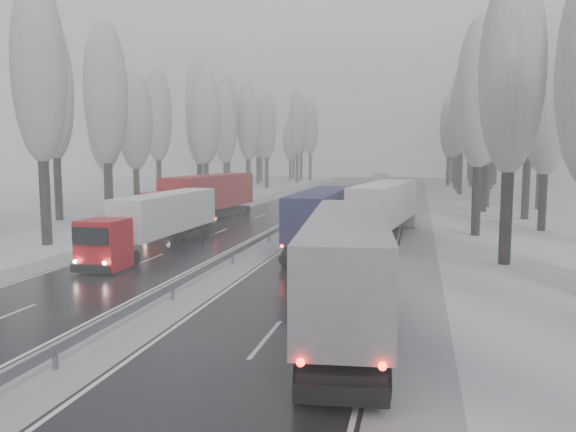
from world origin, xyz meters
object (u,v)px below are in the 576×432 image
at_px(truck_red_white, 160,218).
at_px(truck_red_red, 205,196).
at_px(truck_grey_tarp, 348,259).
at_px(truck_blue_box, 324,214).
at_px(truck_cream_box, 388,206).
at_px(box_truck_distant, 380,180).

bearing_deg(truck_red_white, truck_red_red, 99.28).
xyz_separation_m(truck_grey_tarp, truck_blue_box, (-3.69, 16.65, -0.19)).
distance_m(truck_blue_box, truck_cream_box, 6.35).
relative_size(truck_grey_tarp, truck_cream_box, 1.00).
bearing_deg(truck_red_red, truck_grey_tarp, -53.42).
height_order(truck_cream_box, box_truck_distant, truck_cream_box).
relative_size(truck_cream_box, truck_red_red, 0.96).
distance_m(truck_grey_tarp, box_truck_distant, 85.49).
xyz_separation_m(truck_cream_box, truck_red_white, (-14.02, -8.75, -0.29)).
bearing_deg(box_truck_distant, truck_red_red, -96.21).
bearing_deg(truck_grey_tarp, truck_cream_box, 83.29).
bearing_deg(truck_cream_box, truck_red_red, 172.39).
height_order(box_truck_distant, truck_red_white, truck_red_white).
bearing_deg(truck_grey_tarp, truck_red_red, 115.39).
bearing_deg(truck_red_white, truck_grey_tarp, -42.83).
distance_m(truck_grey_tarp, truck_red_red, 30.40).
bearing_deg(truck_red_white, truck_cream_box, 32.23).
height_order(truck_blue_box, truck_red_red, truck_red_red).
bearing_deg(truck_blue_box, truck_cream_box, 52.11).
bearing_deg(truck_blue_box, truck_grey_tarp, -76.63).
height_order(truck_blue_box, truck_red_white, truck_blue_box).
bearing_deg(truck_red_red, truck_red_white, -75.75).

